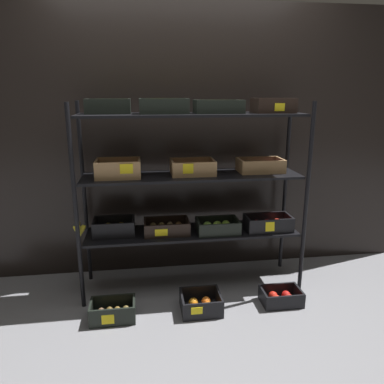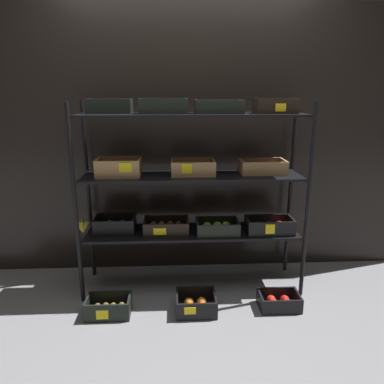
{
  "view_description": "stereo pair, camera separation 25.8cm",
  "coord_description": "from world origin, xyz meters",
  "px_view_note": "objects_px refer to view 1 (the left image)",
  "views": [
    {
      "loc": [
        -0.4,
        -2.82,
        1.6
      ],
      "look_at": [
        0.0,
        0.0,
        0.82
      ],
      "focal_mm": 34.35,
      "sensor_mm": 36.0,
      "label": 1
    },
    {
      "loc": [
        -0.14,
        -2.84,
        1.6
      ],
      "look_at": [
        0.0,
        0.0,
        0.82
      ],
      "focal_mm": 34.35,
      "sensor_mm": 36.0,
      "label": 2
    }
  ],
  "objects_px": {
    "crate_ground_kiwi": "(113,312)",
    "crate_ground_apple_red": "(281,298)",
    "crate_ground_orange": "(201,304)",
    "display_rack": "(190,174)"
  },
  "relations": [
    {
      "from": "crate_ground_kiwi",
      "to": "crate_ground_apple_red",
      "type": "bearing_deg",
      "value": 1.28
    },
    {
      "from": "crate_ground_kiwi",
      "to": "crate_ground_orange",
      "type": "xyz_separation_m",
      "value": [
        0.65,
        0.02,
        -0.0
      ]
    },
    {
      "from": "crate_ground_kiwi",
      "to": "crate_ground_orange",
      "type": "height_order",
      "value": "crate_ground_kiwi"
    },
    {
      "from": "crate_ground_orange",
      "to": "display_rack",
      "type": "bearing_deg",
      "value": 93.85
    },
    {
      "from": "display_rack",
      "to": "crate_ground_apple_red",
      "type": "xyz_separation_m",
      "value": [
        0.67,
        -0.39,
        -0.92
      ]
    },
    {
      "from": "crate_ground_orange",
      "to": "crate_ground_kiwi",
      "type": "bearing_deg",
      "value": -178.55
    },
    {
      "from": "crate_ground_orange",
      "to": "crate_ground_apple_red",
      "type": "bearing_deg",
      "value": 1.12
    },
    {
      "from": "crate_ground_kiwi",
      "to": "crate_ground_orange",
      "type": "distance_m",
      "value": 0.65
    },
    {
      "from": "display_rack",
      "to": "crate_ground_kiwi",
      "type": "bearing_deg",
      "value": -145.97
    },
    {
      "from": "crate_ground_kiwi",
      "to": "crate_ground_apple_red",
      "type": "distance_m",
      "value": 1.29
    }
  ]
}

